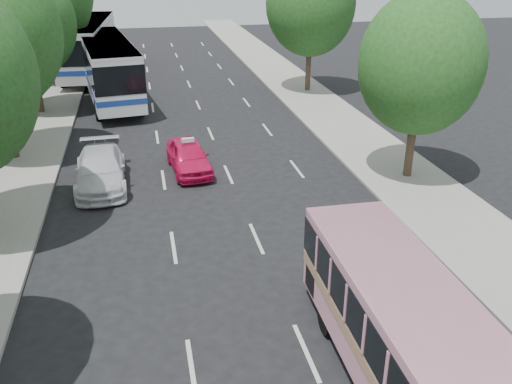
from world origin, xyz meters
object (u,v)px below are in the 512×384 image
object	(u,v)px
pink_bus	(413,339)
tour_coach_rear	(88,43)
tour_coach_front	(108,64)
pink_taxi	(189,156)
white_pickup	(100,170)

from	to	relation	value
pink_bus	tour_coach_rear	bearing A→B (deg)	104.44
tour_coach_front	tour_coach_rear	xyz separation A→B (m)	(-1.80, 8.55, 0.13)
tour_coach_front	pink_taxi	bearing A→B (deg)	-82.35
pink_bus	tour_coach_front	world-z (taller)	tour_coach_front
pink_bus	pink_taxi	world-z (taller)	pink_bus
tour_coach_front	tour_coach_rear	size ratio (longest dim) A/B	0.96
pink_bus	white_pickup	world-z (taller)	pink_bus
pink_taxi	tour_coach_front	bearing A→B (deg)	100.45
pink_bus	pink_taxi	distance (m)	15.22
pink_taxi	tour_coach_front	xyz separation A→B (m)	(-3.83, 13.76, 1.65)
pink_taxi	tour_coach_rear	size ratio (longest dim) A/B	0.29
pink_bus	white_pickup	bearing A→B (deg)	118.11
pink_taxi	tour_coach_rear	distance (m)	23.08
pink_taxi	tour_coach_front	world-z (taller)	tour_coach_front
pink_taxi	pink_bus	bearing A→B (deg)	-82.34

